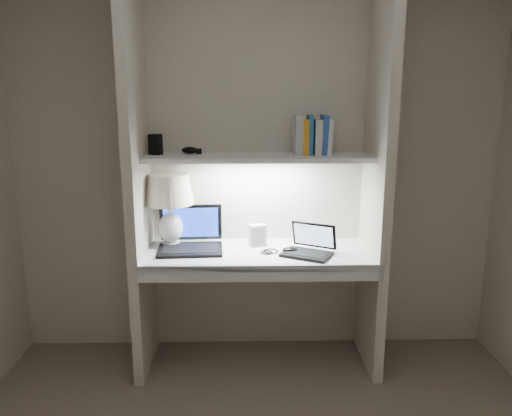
{
  "coord_description": "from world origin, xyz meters",
  "views": [
    {
      "loc": [
        -0.08,
        -1.77,
        1.74
      ],
      "look_at": [
        -0.02,
        1.05,
        1.09
      ],
      "focal_mm": 35.0,
      "sensor_mm": 36.0,
      "label": 1
    }
  ],
  "objects_px": {
    "table_lamp": "(169,198)",
    "book_row": "(313,136)",
    "laptop_main": "(191,239)",
    "speaker": "(258,235)",
    "laptop_netbook": "(309,247)"
  },
  "relations": [
    {
      "from": "table_lamp",
      "to": "book_row",
      "type": "distance_m",
      "value": 0.99
    },
    {
      "from": "laptop_main",
      "to": "speaker",
      "type": "relative_size",
      "value": 3.02
    },
    {
      "from": "speaker",
      "to": "book_row",
      "type": "distance_m",
      "value": 0.73
    },
    {
      "from": "table_lamp",
      "to": "speaker",
      "type": "height_order",
      "value": "table_lamp"
    },
    {
      "from": "laptop_netbook",
      "to": "speaker",
      "type": "distance_m",
      "value": 0.36
    },
    {
      "from": "speaker",
      "to": "laptop_main",
      "type": "bearing_deg",
      "value": 167.27
    },
    {
      "from": "speaker",
      "to": "table_lamp",
      "type": "bearing_deg",
      "value": 158.77
    },
    {
      "from": "laptop_netbook",
      "to": "table_lamp",
      "type": "bearing_deg",
      "value": -164.8
    },
    {
      "from": "table_lamp",
      "to": "laptop_main",
      "type": "relative_size",
      "value": 1.11
    },
    {
      "from": "laptop_main",
      "to": "book_row",
      "type": "distance_m",
      "value": 1.01
    },
    {
      "from": "book_row",
      "to": "laptop_netbook",
      "type": "bearing_deg",
      "value": -98.6
    },
    {
      "from": "laptop_main",
      "to": "laptop_netbook",
      "type": "height_order",
      "value": "laptop_main"
    },
    {
      "from": "laptop_main",
      "to": "laptop_netbook",
      "type": "relative_size",
      "value": 1.14
    },
    {
      "from": "laptop_main",
      "to": "laptop_netbook",
      "type": "bearing_deg",
      "value": -13.33
    },
    {
      "from": "laptop_main",
      "to": "speaker",
      "type": "height_order",
      "value": "laptop_main"
    }
  ]
}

